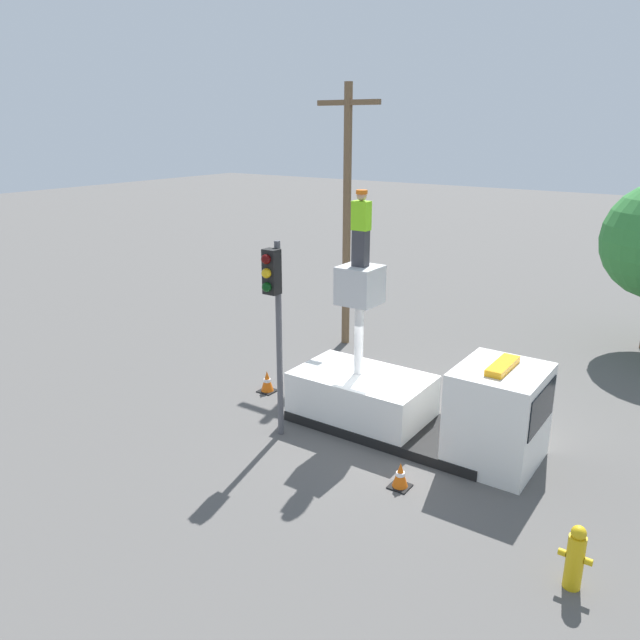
# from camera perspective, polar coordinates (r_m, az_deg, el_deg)

# --- Properties ---
(ground_plane) EXTENTS (120.00, 120.00, 0.00)m
(ground_plane) POSITION_cam_1_polar(r_m,az_deg,el_deg) (15.46, 6.66, -10.01)
(ground_plane) COLOR #565451
(bucket_truck) EXTENTS (5.95, 2.09, 3.95)m
(bucket_truck) POSITION_cam_1_polar(r_m,az_deg,el_deg) (14.84, 8.85, -7.59)
(bucket_truck) COLOR black
(bucket_truck) RESTS_ON ground
(worker) EXTENTS (0.40, 0.26, 1.75)m
(worker) POSITION_cam_1_polar(r_m,az_deg,el_deg) (14.40, 3.77, 8.35)
(worker) COLOR #38383D
(worker) RESTS_ON bucket_truck
(traffic_light_pole) EXTENTS (0.34, 0.57, 4.67)m
(traffic_light_pole) POSITION_cam_1_polar(r_m,az_deg,el_deg) (13.92, -4.21, 1.64)
(traffic_light_pole) COLOR #515156
(traffic_light_pole) RESTS_ON ground
(fire_hydrant) EXTENTS (0.52, 0.28, 1.13)m
(fire_hydrant) POSITION_cam_1_polar(r_m,az_deg,el_deg) (11.30, 22.30, -19.45)
(fire_hydrant) COLOR gold
(fire_hydrant) RESTS_ON ground
(traffic_cone_rear) EXTENTS (0.45, 0.45, 0.61)m
(traffic_cone_rear) POSITION_cam_1_polar(r_m,az_deg,el_deg) (17.40, -4.85, -5.66)
(traffic_cone_rear) COLOR black
(traffic_cone_rear) RESTS_ON ground
(traffic_cone_curbside) EXTENTS (0.41, 0.41, 0.56)m
(traffic_cone_curbside) POSITION_cam_1_polar(r_m,az_deg,el_deg) (13.19, 7.35, -13.95)
(traffic_cone_curbside) COLOR black
(traffic_cone_curbside) RESTS_ON ground
(utility_pole) EXTENTS (2.20, 0.26, 8.33)m
(utility_pole) POSITION_cam_1_polar(r_m,az_deg,el_deg) (20.22, 2.48, 10.04)
(utility_pole) COLOR brown
(utility_pole) RESTS_ON ground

